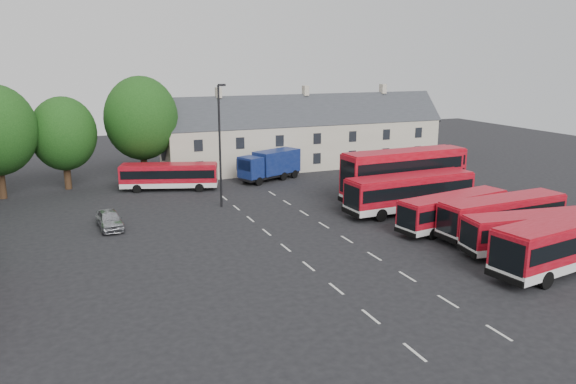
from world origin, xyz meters
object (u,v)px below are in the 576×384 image
bus_row_a (569,239)px  bus_dd_south (402,173)px  silver_car (110,219)px  lamppost (220,143)px  box_truck (270,164)px

bus_row_a → bus_dd_south: bus_dd_south is taller
silver_car → lamppost: (10.18, 3.19, 5.19)m
box_truck → bus_dd_south: bearing=-82.5°
box_truck → silver_car: 22.07m
bus_row_a → box_truck: bus_row_a is taller
silver_car → lamppost: size_ratio=0.40×
bus_dd_south → lamppost: lamppost is taller
bus_dd_south → box_truck: 16.03m
bus_dd_south → box_truck: size_ratio=1.56×
bus_dd_south → bus_row_a: bearing=-92.8°
lamppost → bus_dd_south: bearing=-16.4°
box_truck → bus_row_a: bearing=-99.1°
bus_dd_south → box_truck: (-8.11, 13.79, -0.98)m
bus_dd_south → silver_car: 26.60m
bus_dd_south → box_truck: bus_dd_south is taller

